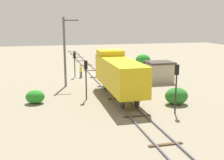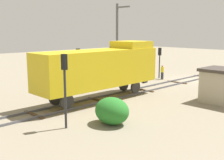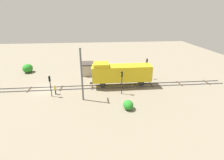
{
  "view_description": "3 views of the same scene",
  "coord_description": "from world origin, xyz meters",
  "px_view_note": "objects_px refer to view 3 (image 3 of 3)",
  "views": [
    {
      "loc": [
        7.65,
        42.12,
        8.13
      ],
      "look_at": [
        0.34,
        12.75,
        1.68
      ],
      "focal_mm": 45.0,
      "sensor_mm": 36.0,
      "label": 1
    },
    {
      "loc": [
        -16.87,
        29.33,
        5.7
      ],
      "look_at": [
        -0.11,
        13.06,
        1.56
      ],
      "focal_mm": 45.0,
      "sensor_mm": 36.0,
      "label": 2
    },
    {
      "loc": [
        30.85,
        9.52,
        13.48
      ],
      "look_at": [
        0.92,
        12.46,
        1.7
      ],
      "focal_mm": 28.0,
      "sensor_mm": 36.0,
      "label": 3
    }
  ],
  "objects_px": {
    "worker_near_track": "(55,89)",
    "relay_hut": "(88,69)",
    "traffic_signal_far": "(147,65)",
    "catenary_mast": "(82,74)",
    "locomotive": "(121,73)",
    "traffic_signal_mid": "(122,79)",
    "traffic_signal_near": "(50,82)"
  },
  "relations": [
    {
      "from": "locomotive",
      "to": "relay_hut",
      "type": "xyz_separation_m",
      "value": [
        -7.5,
        -6.47,
        -1.38
      ]
    },
    {
      "from": "locomotive",
      "to": "traffic_signal_mid",
      "type": "relative_size",
      "value": 2.84
    },
    {
      "from": "locomotive",
      "to": "traffic_signal_far",
      "type": "distance_m",
      "value": 7.03
    },
    {
      "from": "traffic_signal_near",
      "to": "catenary_mast",
      "type": "bearing_deg",
      "value": 72.23
    },
    {
      "from": "traffic_signal_near",
      "to": "traffic_signal_far",
      "type": "bearing_deg",
      "value": 110.34
    },
    {
      "from": "traffic_signal_far",
      "to": "relay_hut",
      "type": "height_order",
      "value": "traffic_signal_far"
    },
    {
      "from": "traffic_signal_mid",
      "to": "traffic_signal_near",
      "type": "bearing_deg",
      "value": -90.95
    },
    {
      "from": "traffic_signal_near",
      "to": "worker_near_track",
      "type": "relative_size",
      "value": 2.15
    },
    {
      "from": "traffic_signal_near",
      "to": "locomotive",
      "type": "bearing_deg",
      "value": 104.57
    },
    {
      "from": "traffic_signal_mid",
      "to": "relay_hut",
      "type": "bearing_deg",
      "value": -150.49
    },
    {
      "from": "traffic_signal_far",
      "to": "worker_near_track",
      "type": "distance_m",
      "value": 18.93
    },
    {
      "from": "worker_near_track",
      "to": "relay_hut",
      "type": "xyz_separation_m",
      "value": [
        -9.9,
        5.34,
        0.4
      ]
    },
    {
      "from": "worker_near_track",
      "to": "locomotive",
      "type": "bearing_deg",
      "value": 117.2
    },
    {
      "from": "locomotive",
      "to": "catenary_mast",
      "type": "height_order",
      "value": "catenary_mast"
    },
    {
      "from": "relay_hut",
      "to": "traffic_signal_mid",
      "type": "bearing_deg",
      "value": 29.51
    },
    {
      "from": "traffic_signal_mid",
      "to": "relay_hut",
      "type": "height_order",
      "value": "traffic_signal_mid"
    },
    {
      "from": "traffic_signal_far",
      "to": "relay_hut",
      "type": "xyz_separation_m",
      "value": [
        -3.9,
        -12.5,
        -1.65
      ]
    },
    {
      "from": "locomotive",
      "to": "relay_hut",
      "type": "bearing_deg",
      "value": -139.22
    },
    {
      "from": "catenary_mast",
      "to": "relay_hut",
      "type": "relative_size",
      "value": 2.44
    },
    {
      "from": "traffic_signal_far",
      "to": "catenary_mast",
      "type": "distance_m",
      "value": 15.55
    },
    {
      "from": "traffic_signal_mid",
      "to": "traffic_signal_far",
      "type": "relative_size",
      "value": 0.93
    },
    {
      "from": "catenary_mast",
      "to": "traffic_signal_mid",
      "type": "bearing_deg",
      "value": 103.2
    },
    {
      "from": "catenary_mast",
      "to": "relay_hut",
      "type": "xyz_separation_m",
      "value": [
        -12.44,
        0.41,
        -3.12
      ]
    },
    {
      "from": "traffic_signal_near",
      "to": "traffic_signal_mid",
      "type": "xyz_separation_m",
      "value": [
        0.2,
        12.01,
        0.29
      ]
    },
    {
      "from": "worker_near_track",
      "to": "relay_hut",
      "type": "bearing_deg",
      "value": 167.36
    },
    {
      "from": "locomotive",
      "to": "traffic_signal_mid",
      "type": "height_order",
      "value": "locomotive"
    },
    {
      "from": "traffic_signal_far",
      "to": "catenary_mast",
      "type": "xyz_separation_m",
      "value": [
        8.54,
        -12.91,
        1.47
      ]
    },
    {
      "from": "locomotive",
      "to": "catenary_mast",
      "type": "distance_m",
      "value": 8.64
    },
    {
      "from": "traffic_signal_near",
      "to": "relay_hut",
      "type": "xyz_separation_m",
      "value": [
        -10.7,
        5.84,
        -1.17
      ]
    },
    {
      "from": "traffic_signal_far",
      "to": "catenary_mast",
      "type": "bearing_deg",
      "value": -56.5
    },
    {
      "from": "traffic_signal_near",
      "to": "traffic_signal_far",
      "type": "distance_m",
      "value": 19.57
    },
    {
      "from": "locomotive",
      "to": "worker_near_track",
      "type": "distance_m",
      "value": 12.18
    }
  ]
}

